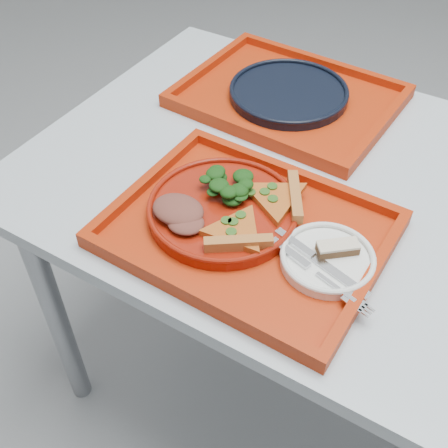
{
  "coord_description": "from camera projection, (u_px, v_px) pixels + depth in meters",
  "views": [
    {
      "loc": [
        0.02,
        -0.78,
        1.44
      ],
      "look_at": [
        -0.32,
        -0.22,
        0.78
      ],
      "focal_mm": 45.0,
      "sensor_mm": 36.0,
      "label": 1
    }
  ],
  "objects": [
    {
      "name": "dinner_plate",
      "position": [
        223.0,
        211.0,
        0.97
      ],
      "size": [
        0.26,
        0.26,
        0.02
      ],
      "primitive_type": "cylinder",
      "color": "maroon",
      "rests_on": "tray_main"
    },
    {
      "name": "table",
      "position": [
        435.0,
        256.0,
        1.02
      ],
      "size": [
        1.6,
        0.8,
        0.75
      ],
      "color": "#AFB9C4",
      "rests_on": "ground"
    },
    {
      "name": "meat_portion",
      "position": [
        178.0,
        210.0,
        0.94
      ],
      "size": [
        0.09,
        0.07,
        0.03
      ],
      "primitive_type": "ellipsoid",
      "color": "brown",
      "rests_on": "dinner_plate"
    },
    {
      "name": "tray_far",
      "position": [
        288.0,
        99.0,
        1.24
      ],
      "size": [
        0.47,
        0.37,
        0.01
      ],
      "primitive_type": "cube",
      "rotation": [
        0.0,
        0.0,
        -0.05
      ],
      "color": "#A52608",
      "rests_on": "table"
    },
    {
      "name": "ground",
      "position": [
        367.0,
        423.0,
        1.5
      ],
      "size": [
        10.0,
        10.0,
        0.0
      ],
      "primitive_type": "plane",
      "color": "gray",
      "rests_on": "ground"
    },
    {
      "name": "dessert_bar",
      "position": [
        338.0,
        248.0,
        0.89
      ],
      "size": [
        0.07,
        0.06,
        0.02
      ],
      "rotation": [
        0.0,
        0.0,
        0.71
      ],
      "color": "#472717",
      "rests_on": "side_plate"
    },
    {
      "name": "pizza_slice_b",
      "position": [
        276.0,
        196.0,
        0.97
      ],
      "size": [
        0.17,
        0.17,
        0.02
      ],
      "primitive_type": null,
      "rotation": [
        0.0,
        0.0,
        3.68
      ],
      "color": "orange",
      "rests_on": "dinner_plate"
    },
    {
      "name": "side_plate",
      "position": [
        327.0,
        261.0,
        0.89
      ],
      "size": [
        0.15,
        0.15,
        0.01
      ],
      "primitive_type": "cylinder",
      "color": "white",
      "rests_on": "tray_main"
    },
    {
      "name": "pizza_slice_a",
      "position": [
        237.0,
        229.0,
        0.91
      ],
      "size": [
        0.16,
        0.16,
        0.02
      ],
      "primitive_type": null,
      "rotation": [
        0.0,
        0.0,
        2.19
      ],
      "color": "orange",
      "rests_on": "dinner_plate"
    },
    {
      "name": "knife",
      "position": [
        320.0,
        261.0,
        0.88
      ],
      "size": [
        0.18,
        0.07,
        0.01
      ],
      "primitive_type": "cube",
      "rotation": [
        0.0,
        0.0,
        -0.28
      ],
      "color": "silver",
      "rests_on": "side_plate"
    },
    {
      "name": "navy_plate",
      "position": [
        289.0,
        94.0,
        1.23
      ],
      "size": [
        0.26,
        0.26,
        0.02
      ],
      "primitive_type": "cylinder",
      "color": "black",
      "rests_on": "tray_far"
    },
    {
      "name": "salad_heap",
      "position": [
        228.0,
        182.0,
        0.98
      ],
      "size": [
        0.09,
        0.08,
        0.04
      ],
      "primitive_type": "ellipsoid",
      "color": "black",
      "rests_on": "dinner_plate"
    },
    {
      "name": "tray_main",
      "position": [
        248.0,
        232.0,
        0.95
      ],
      "size": [
        0.46,
        0.36,
        0.01
      ],
      "primitive_type": "cube",
      "rotation": [
        0.0,
        0.0,
        -0.02
      ],
      "color": "#A52608",
      "rests_on": "table"
    },
    {
      "name": "fork",
      "position": [
        316.0,
        272.0,
        0.86
      ],
      "size": [
        0.18,
        0.07,
        0.01
      ],
      "primitive_type": "cube",
      "rotation": [
        0.0,
        0.0,
        -0.28
      ],
      "color": "silver",
      "rests_on": "side_plate"
    }
  ]
}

